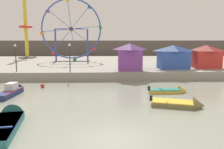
{
  "coord_description": "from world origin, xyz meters",
  "views": [
    {
      "loc": [
        -0.53,
        -12.03,
        5.49
      ],
      "look_at": [
        0.27,
        11.31,
        1.73
      ],
      "focal_mm": 37.83,
      "sensor_mm": 36.0,
      "label": 1
    }
  ],
  "objects_px": {
    "motorboat_mustard_yellow": "(171,91)",
    "promenade_lamp_near": "(70,53)",
    "carnival_booth_purple_stall": "(130,56)",
    "drop_tower_yellow_tower": "(26,27)",
    "motorboat_olive_wood": "(183,104)",
    "mooring_buoy_orange": "(43,86)",
    "motorboat_navy_blue": "(13,91)",
    "promenade_lamp_far": "(16,53)",
    "carnival_booth_red_striped": "(206,56)",
    "motorboat_teal_painted": "(8,121)",
    "carnival_booth_blue_tent": "(173,56)",
    "ferris_wheel_blue_frame": "(71,30)"
  },
  "relations": [
    {
      "from": "motorboat_olive_wood",
      "to": "promenade_lamp_far",
      "type": "height_order",
      "value": "promenade_lamp_far"
    },
    {
      "from": "ferris_wheel_blue_frame",
      "to": "mooring_buoy_orange",
      "type": "relative_size",
      "value": 24.77
    },
    {
      "from": "motorboat_mustard_yellow",
      "to": "drop_tower_yellow_tower",
      "type": "bearing_deg",
      "value": 127.38
    },
    {
      "from": "carnival_booth_red_striped",
      "to": "mooring_buoy_orange",
      "type": "xyz_separation_m",
      "value": [
        -21.11,
        -7.6,
        -2.56
      ]
    },
    {
      "from": "motorboat_olive_wood",
      "to": "motorboat_navy_blue",
      "type": "relative_size",
      "value": 0.84
    },
    {
      "from": "motorboat_olive_wood",
      "to": "promenade_lamp_near",
      "type": "bearing_deg",
      "value": 149.05
    },
    {
      "from": "ferris_wheel_blue_frame",
      "to": "carnival_booth_blue_tent",
      "type": "distance_m",
      "value": 18.6
    },
    {
      "from": "motorboat_mustard_yellow",
      "to": "promenade_lamp_far",
      "type": "bearing_deg",
      "value": 154.71
    },
    {
      "from": "motorboat_navy_blue",
      "to": "ferris_wheel_blue_frame",
      "type": "height_order",
      "value": "ferris_wheel_blue_frame"
    },
    {
      "from": "carnival_booth_blue_tent",
      "to": "mooring_buoy_orange",
      "type": "relative_size",
      "value": 10.17
    },
    {
      "from": "motorboat_teal_painted",
      "to": "drop_tower_yellow_tower",
      "type": "relative_size",
      "value": 0.42
    },
    {
      "from": "motorboat_teal_painted",
      "to": "promenade_lamp_far",
      "type": "bearing_deg",
      "value": 9.56
    },
    {
      "from": "motorboat_olive_wood",
      "to": "drop_tower_yellow_tower",
      "type": "xyz_separation_m",
      "value": [
        -21.93,
        31.24,
        7.17
      ]
    },
    {
      "from": "motorboat_teal_painted",
      "to": "carnival_booth_purple_stall",
      "type": "distance_m",
      "value": 19.16
    },
    {
      "from": "motorboat_teal_painted",
      "to": "promenade_lamp_near",
      "type": "relative_size",
      "value": 1.81
    },
    {
      "from": "motorboat_teal_painted",
      "to": "ferris_wheel_blue_frame",
      "type": "xyz_separation_m",
      "value": [
        0.38,
        27.56,
        6.34
      ]
    },
    {
      "from": "carnival_booth_red_striped",
      "to": "mooring_buoy_orange",
      "type": "relative_size",
      "value": 8.92
    },
    {
      "from": "motorboat_olive_wood",
      "to": "mooring_buoy_orange",
      "type": "xyz_separation_m",
      "value": [
        -12.88,
        7.56,
        -0.02
      ]
    },
    {
      "from": "drop_tower_yellow_tower",
      "to": "mooring_buoy_orange",
      "type": "xyz_separation_m",
      "value": [
        9.05,
        -23.67,
        -7.19
      ]
    },
    {
      "from": "carnival_booth_blue_tent",
      "to": "promenade_lamp_near",
      "type": "relative_size",
      "value": 1.28
    },
    {
      "from": "motorboat_teal_painted",
      "to": "mooring_buoy_orange",
      "type": "xyz_separation_m",
      "value": [
        -0.64,
        10.9,
        -0.04
      ]
    },
    {
      "from": "promenade_lamp_far",
      "to": "promenade_lamp_near",
      "type": "bearing_deg",
      "value": -3.35
    },
    {
      "from": "drop_tower_yellow_tower",
      "to": "motorboat_mustard_yellow",
      "type": "bearing_deg",
      "value": -49.81
    },
    {
      "from": "carnival_booth_purple_stall",
      "to": "drop_tower_yellow_tower",
      "type": "bearing_deg",
      "value": 138.45
    },
    {
      "from": "promenade_lamp_near",
      "to": "promenade_lamp_far",
      "type": "xyz_separation_m",
      "value": [
        -6.77,
        0.4,
        -0.04
      ]
    },
    {
      "from": "motorboat_mustard_yellow",
      "to": "carnival_booth_blue_tent",
      "type": "bearing_deg",
      "value": 70.3
    },
    {
      "from": "motorboat_olive_wood",
      "to": "motorboat_teal_painted",
      "type": "bearing_deg",
      "value": -147.56
    },
    {
      "from": "motorboat_olive_wood",
      "to": "carnival_booth_red_striped",
      "type": "distance_m",
      "value": 17.44
    },
    {
      "from": "carnival_booth_purple_stall",
      "to": "promenade_lamp_far",
      "type": "xyz_separation_m",
      "value": [
        -14.42,
        -1.06,
        0.48
      ]
    },
    {
      "from": "motorboat_teal_painted",
      "to": "mooring_buoy_orange",
      "type": "relative_size",
      "value": 14.39
    },
    {
      "from": "motorboat_teal_painted",
      "to": "ferris_wheel_blue_frame",
      "type": "bearing_deg",
      "value": -9.11
    },
    {
      "from": "motorboat_olive_wood",
      "to": "motorboat_navy_blue",
      "type": "xyz_separation_m",
      "value": [
        -14.97,
        4.69,
        0.12
      ]
    },
    {
      "from": "drop_tower_yellow_tower",
      "to": "carnival_booth_red_striped",
      "type": "distance_m",
      "value": 34.49
    },
    {
      "from": "motorboat_olive_wood",
      "to": "drop_tower_yellow_tower",
      "type": "bearing_deg",
      "value": 142.27
    },
    {
      "from": "motorboat_navy_blue",
      "to": "ferris_wheel_blue_frame",
      "type": "relative_size",
      "value": 0.46
    },
    {
      "from": "motorboat_olive_wood",
      "to": "carnival_booth_blue_tent",
      "type": "relative_size",
      "value": 0.96
    },
    {
      "from": "motorboat_mustard_yellow",
      "to": "ferris_wheel_blue_frame",
      "type": "xyz_separation_m",
      "value": [
        -12.31,
        19.48,
        6.38
      ]
    },
    {
      "from": "motorboat_teal_painted",
      "to": "drop_tower_yellow_tower",
      "type": "distance_m",
      "value": 36.61
    },
    {
      "from": "drop_tower_yellow_tower",
      "to": "promenade_lamp_far",
      "type": "bearing_deg",
      "value": -76.17
    },
    {
      "from": "motorboat_mustard_yellow",
      "to": "ferris_wheel_blue_frame",
      "type": "bearing_deg",
      "value": 119.49
    },
    {
      "from": "ferris_wheel_blue_frame",
      "to": "carnival_booth_blue_tent",
      "type": "relative_size",
      "value": 2.44
    },
    {
      "from": "motorboat_mustard_yellow",
      "to": "mooring_buoy_orange",
      "type": "xyz_separation_m",
      "value": [
        -13.33,
        2.82,
        0.01
      ]
    },
    {
      "from": "carnival_booth_red_striped",
      "to": "carnival_booth_purple_stall",
      "type": "height_order",
      "value": "carnival_booth_purple_stall"
    },
    {
      "from": "drop_tower_yellow_tower",
      "to": "carnival_booth_purple_stall",
      "type": "distance_m",
      "value": 26.74
    },
    {
      "from": "motorboat_navy_blue",
      "to": "drop_tower_yellow_tower",
      "type": "bearing_deg",
      "value": 20.09
    },
    {
      "from": "motorboat_navy_blue",
      "to": "motorboat_teal_painted",
      "type": "bearing_deg",
      "value": -155.89
    },
    {
      "from": "motorboat_mustard_yellow",
      "to": "promenade_lamp_near",
      "type": "xyz_separation_m",
      "value": [
        -10.89,
        6.91,
        3.23
      ]
    },
    {
      "from": "motorboat_navy_blue",
      "to": "carnival_booth_blue_tent",
      "type": "relative_size",
      "value": 1.13
    },
    {
      "from": "motorboat_teal_painted",
      "to": "carnival_booth_purple_stall",
      "type": "height_order",
      "value": "carnival_booth_purple_stall"
    },
    {
      "from": "motorboat_navy_blue",
      "to": "carnival_booth_purple_stall",
      "type": "height_order",
      "value": "carnival_booth_purple_stall"
    }
  ]
}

